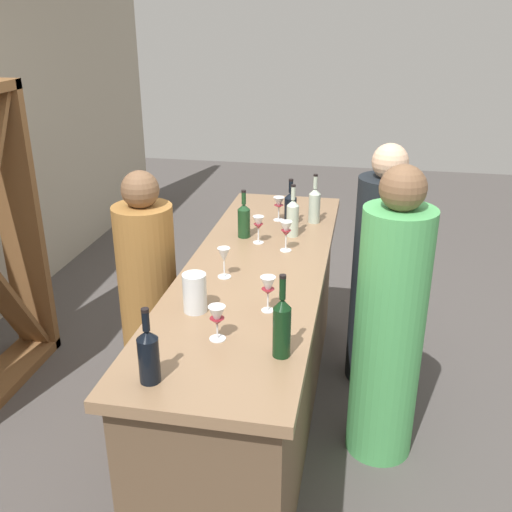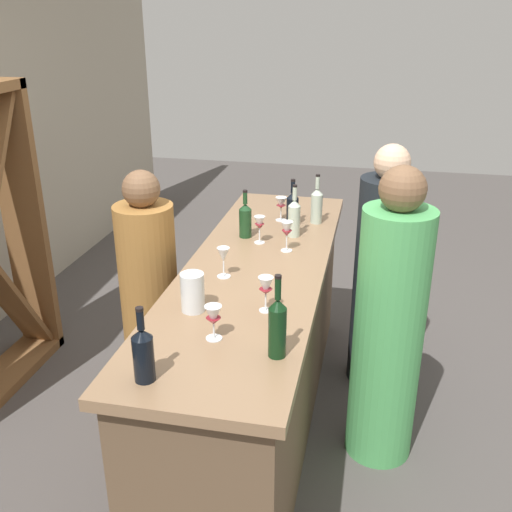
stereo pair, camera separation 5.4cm
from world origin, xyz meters
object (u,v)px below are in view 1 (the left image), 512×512
at_px(wine_glass_near_left, 268,288).
at_px(wine_bottle_center_olive_green, 244,219).
at_px(wine_bottle_far_right_clear_pale, 314,204).
at_px(wine_glass_far_right, 224,256).
at_px(wine_bottle_second_left_dark_green, 282,326).
at_px(wine_bottle_second_right_clear_pale, 293,217).
at_px(person_center_guest, 389,330).
at_px(wine_bottle_leftmost_near_black, 149,354).
at_px(person_right_guest, 149,305).
at_px(wine_glass_near_center, 286,230).
at_px(wine_glass_far_left, 217,318).
at_px(water_pitcher, 195,293).
at_px(wine_glass_far_center, 258,224).
at_px(wine_bottle_rightmost_near_black, 290,208).
at_px(wine_glass_near_right, 279,204).
at_px(person_left_guest, 380,277).

bearing_deg(wine_glass_near_left, wine_bottle_center_olive_green, 18.46).
height_order(wine_bottle_far_right_clear_pale, wine_glass_far_right, wine_bottle_far_right_clear_pale).
relative_size(wine_bottle_second_left_dark_green, wine_bottle_second_right_clear_pale, 1.10).
distance_m(wine_glass_near_left, person_center_guest, 0.76).
bearing_deg(wine_bottle_leftmost_near_black, person_center_guest, -41.60).
bearing_deg(wine_glass_far_right, person_right_guest, 66.46).
xyz_separation_m(wine_glass_near_left, wine_glass_near_center, (0.70, 0.02, 0.00)).
xyz_separation_m(wine_glass_far_left, person_right_guest, (0.79, 0.61, -0.41)).
relative_size(wine_bottle_second_right_clear_pale, water_pitcher, 1.76).
height_order(wine_bottle_center_olive_green, wine_glass_far_center, wine_bottle_center_olive_green).
relative_size(wine_bottle_rightmost_near_black, wine_glass_far_right, 1.86).
xyz_separation_m(wine_bottle_second_right_clear_pale, wine_glass_far_center, (-0.15, 0.17, -0.00)).
xyz_separation_m(wine_bottle_second_left_dark_green, wine_glass_near_left, (0.34, 0.11, -0.02)).
xyz_separation_m(wine_bottle_second_left_dark_green, wine_glass_far_center, (1.13, 0.30, -0.02)).
distance_m(wine_bottle_leftmost_near_black, wine_glass_far_left, 0.36).
height_order(wine_bottle_far_right_clear_pale, water_pitcher, wine_bottle_far_right_clear_pale).
relative_size(wine_bottle_second_right_clear_pale, wine_glass_far_left, 2.09).
bearing_deg(wine_bottle_leftmost_near_black, wine_bottle_far_right_clear_pale, -12.79).
bearing_deg(wine_bottle_far_right_clear_pale, wine_glass_far_center, 145.76).
height_order(wine_bottle_second_left_dark_green, wine_bottle_center_olive_green, wine_bottle_second_left_dark_green).
height_order(wine_bottle_far_right_clear_pale, person_right_guest, person_right_guest).
bearing_deg(wine_glass_far_left, person_center_guest, -47.03).
distance_m(wine_bottle_second_left_dark_green, wine_bottle_center_olive_green, 1.27).
bearing_deg(wine_glass_far_right, wine_bottle_center_olive_green, 1.93).
height_order(wine_bottle_far_right_clear_pale, wine_glass_near_right, wine_bottle_far_right_clear_pale).
relative_size(wine_bottle_second_left_dark_green, wine_glass_near_center, 2.00).
bearing_deg(wine_glass_far_left, wine_bottle_rightmost_near_black, -4.19).
xyz_separation_m(wine_bottle_rightmost_near_black, person_right_guest, (-0.60, 0.71, -0.42)).
xyz_separation_m(wine_bottle_far_right_clear_pale, wine_glass_far_right, (-0.88, 0.35, -0.01)).
xyz_separation_m(wine_glass_far_right, person_right_guest, (0.21, 0.49, -0.42)).
xyz_separation_m(wine_bottle_second_left_dark_green, wine_glass_far_right, (0.65, 0.38, -0.02)).
height_order(person_center_guest, person_right_guest, person_center_guest).
height_order(wine_glass_near_right, person_left_guest, person_left_guest).
distance_m(wine_bottle_rightmost_near_black, wine_glass_near_center, 0.42).
bearing_deg(wine_glass_far_center, water_pitcher, 171.79).
bearing_deg(person_center_guest, wine_bottle_second_left_dark_green, 66.46).
distance_m(wine_bottle_second_right_clear_pale, wine_glass_near_right, 0.28).
height_order(wine_bottle_far_right_clear_pale, person_center_guest, person_center_guest).
distance_m(wine_glass_near_center, person_center_guest, 0.75).
bearing_deg(wine_bottle_far_right_clear_pale, wine_bottle_rightmost_near_black, 115.85).
bearing_deg(wine_glass_far_right, wine_glass_far_center, -9.48).
relative_size(wine_glass_far_center, wine_glass_far_right, 1.02).
bearing_deg(wine_glass_far_right, wine_glass_near_left, -138.52).
bearing_deg(person_center_guest, wine_glass_near_left, 42.45).
bearing_deg(wine_glass_near_center, water_pitcher, 159.13).
xyz_separation_m(wine_bottle_leftmost_near_black, wine_glass_near_left, (0.60, -0.32, 0.00)).
distance_m(wine_glass_near_center, person_right_guest, 0.88).
height_order(wine_bottle_second_right_clear_pale, person_left_guest, person_left_guest).
distance_m(water_pitcher, person_left_guest, 1.44).
relative_size(wine_bottle_center_olive_green, person_right_guest, 0.19).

